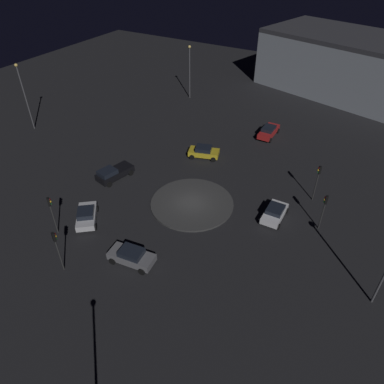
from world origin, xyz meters
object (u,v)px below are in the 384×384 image
object	(u,v)px
car_black	(114,173)
car_white	(275,213)
traffic_light_southeast	(318,177)
store_building	(375,71)
traffic_light_south	(324,206)
traffic_light_west	(56,244)
streetlamp_north	(24,92)
car_red	(269,131)
car_yellow	(204,152)
traffic_light_northwest	(51,209)
car_grey	(132,256)
car_silver	(86,215)
streetlamp_northeast	(190,66)

from	to	relation	value
car_black	car_white	xyz separation A→B (m)	(2.78, -19.05, -0.12)
traffic_light_southeast	store_building	bearing A→B (deg)	-124.05
store_building	traffic_light_south	bearing A→B (deg)	107.09
car_black	traffic_light_west	world-z (taller)	traffic_light_west
streetlamp_north	car_white	bearing A→B (deg)	-92.17
car_red	streetlamp_north	xyz separation A→B (m)	(-15.13, 31.08, 4.88)
car_yellow	traffic_light_northwest	world-z (taller)	traffic_light_northwest
car_white	traffic_light_west	distance (m)	21.20
car_black	car_white	bearing A→B (deg)	-69.33
car_yellow	traffic_light_northwest	xyz separation A→B (m)	(-19.82, 5.67, 2.30)
car_grey	car_black	bearing A→B (deg)	-50.11
store_building	car_silver	bearing A→B (deg)	83.13
traffic_light_southeast	streetlamp_northeast	bearing A→B (deg)	-67.63
car_red	car_white	world-z (taller)	car_red
car_grey	traffic_light_south	distance (m)	18.80
car_white	traffic_light_southeast	bearing A→B (deg)	151.63
traffic_light_southeast	streetlamp_north	bearing A→B (deg)	-28.12
car_black	streetlamp_north	distance (m)	19.93
streetlamp_northeast	streetlamp_north	distance (m)	25.90
streetlamp_northeast	store_building	xyz separation A→B (m)	(15.21, -26.80, -0.65)
traffic_light_south	traffic_light_west	xyz separation A→B (m)	(-16.69, 18.15, 0.22)
traffic_light_west	car_yellow	bearing A→B (deg)	16.78
car_red	car_white	size ratio (longest dim) A/B	1.17
car_red	streetlamp_north	bearing A→B (deg)	115.87
car_yellow	streetlamp_north	distance (m)	26.82
streetlamp_north	car_black	bearing A→B (deg)	-102.59
car_silver	car_white	bearing A→B (deg)	-97.20
car_yellow	traffic_light_south	bearing A→B (deg)	-38.36
car_black	traffic_light_west	bearing A→B (deg)	-145.76
car_red	traffic_light_west	bearing A→B (deg)	167.87
traffic_light_southeast	car_yellow	bearing A→B (deg)	-40.69
car_black	car_red	bearing A→B (deg)	-19.91
car_red	streetlamp_northeast	size ratio (longest dim) A/B	0.51
streetlamp_northeast	traffic_light_northwest	bearing A→B (deg)	-170.68
car_black	traffic_light_south	world-z (taller)	traffic_light_south
car_black	streetlamp_northeast	world-z (taller)	streetlamp_northeast
car_red	car_black	world-z (taller)	car_black
traffic_light_southeast	streetlamp_north	size ratio (longest dim) A/B	0.46
car_silver	traffic_light_south	xyz separation A→B (m)	(10.86, -20.85, 2.15)
car_red	traffic_light_northwest	bearing A→B (deg)	159.45
car_grey	car_white	xyz separation A→B (m)	(12.23, -9.03, -0.08)
car_black	car_silver	distance (m)	7.78
traffic_light_south	traffic_light_southeast	world-z (taller)	traffic_light_southeast
car_white	store_building	world-z (taller)	store_building
car_silver	car_yellow	distance (m)	17.64
car_black	car_silver	size ratio (longest dim) A/B	1.13
car_black	traffic_light_west	distance (m)	14.37
car_yellow	streetlamp_northeast	distance (m)	20.37
car_red	traffic_light_south	size ratio (longest dim) A/B	1.10
traffic_light_south	streetlamp_north	world-z (taller)	streetlamp_north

